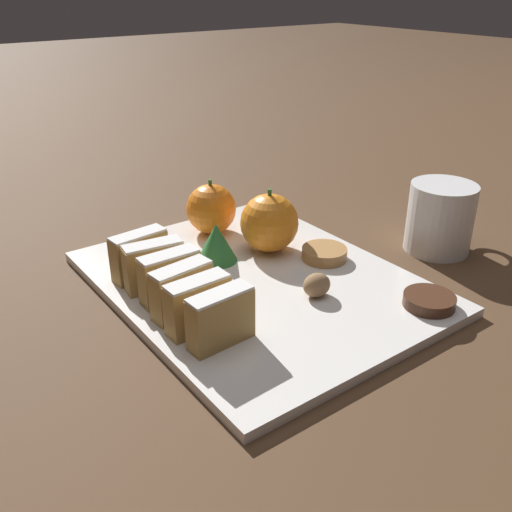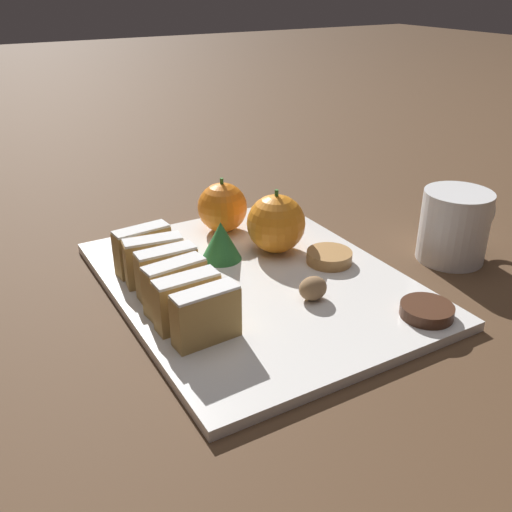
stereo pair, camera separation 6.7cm
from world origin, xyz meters
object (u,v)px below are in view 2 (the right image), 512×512
walnut (313,288)px  coffee_mug (455,226)px  orange_far (222,207)px  chocolate_cookie (427,311)px  orange_near (276,224)px

walnut → coffee_mug: size_ratio=0.28×
orange_far → walnut: orange_far is taller
walnut → chocolate_cookie: 0.13m
orange_near → coffee_mug: bearing=-30.0°
orange_near → chocolate_cookie: 0.23m
orange_near → orange_far: orange_near is taller
walnut → chocolate_cookie: bearing=-46.7°
orange_near → walnut: (-0.03, -0.13, -0.02)m
walnut → orange_far: bearing=90.0°
orange_near → coffee_mug: orange_near is taller
orange_far → chocolate_cookie: (0.09, -0.32, -0.03)m
orange_near → chocolate_cookie: bearing=-76.0°
chocolate_cookie → walnut: bearing=133.3°
walnut → coffee_mug: (0.23, 0.01, 0.02)m
walnut → chocolate_cookie: walnut is taller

